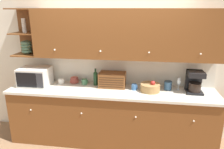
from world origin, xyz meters
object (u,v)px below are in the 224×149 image
Objects in this scene: fruit_basket at (150,87)px; storage_canister at (168,85)px; bowl_stack_on_counter at (74,80)px; bread_box at (112,80)px; coffee_maker at (195,82)px; mug_patterned_third at (61,81)px; wine_bottle at (96,78)px; mug at (134,87)px; mug_blue_second at (85,82)px; wine_glass at (179,82)px; microwave at (35,77)px.

fruit_basket is 2.17× the size of storage_canister.
bread_box is at bearing -6.01° from bowl_stack_on_counter.
mug_patterned_third is at bearing 177.77° from coffee_maker.
wine_bottle is 0.30m from bread_box.
mug_patterned_third is at bearing 174.46° from fruit_basket.
mug is at bearing -171.09° from storage_canister.
mug_patterned_third is 0.42m from mug_blue_second.
fruit_basket is at bearing -8.72° from bowl_stack_on_counter.
wine_glass is (0.46, 0.12, 0.08)m from fruit_basket.
mug_patterned_third is 0.62m from wine_bottle.
mug_patterned_third is 0.66× the size of bowl_stack_on_counter.
mug_blue_second is 0.51× the size of wine_glass.
microwave is 1.67× the size of wine_bottle.
coffee_maker is (1.80, -0.11, 0.13)m from mug_blue_second.
wine_bottle is at bearing -6.09° from bowl_stack_on_counter.
mug_patterned_third is (0.41, 0.14, -0.11)m from microwave.
coffee_maker is (2.62, 0.05, 0.02)m from microwave.
storage_canister is at bearing -1.16° from mug_patterned_third.
microwave reaches higher than mug_patterned_third.
wine_bottle is at bearing -2.77° from mug_blue_second.
wine_glass is at bearing -0.77° from mug_patterned_third.
wine_bottle is (0.39, -0.04, 0.08)m from bowl_stack_on_counter.
bowl_stack_on_counter is 2.00m from coffee_maker.
microwave is 2.62m from coffee_maker.
bread_box is (0.29, -0.03, -0.01)m from wine_bottle.
fruit_basket is at bearing -6.23° from mug.
bowl_stack_on_counter is 1.33m from fruit_basket.
mug_patterned_third is 0.99× the size of mug_blue_second.
mug_blue_second is at bearing -9.50° from bowl_stack_on_counter.
bowl_stack_on_counter is 1.50× the size of mug_blue_second.
fruit_basket is at bearing -174.75° from coffee_maker.
microwave is 3.44× the size of storage_canister.
wine_glass reaches higher than bowl_stack_on_counter.
mug is 0.94m from coffee_maker.
mug_blue_second is 0.22m from wine_bottle.
bread_box is at bearing 178.94° from storage_canister.
bread_box reaches higher than wine_glass.
wine_glass is at bearing 15.00° from fruit_basket.
mug_blue_second is 0.88m from mug.
microwave reaches higher than fruit_basket.
mug_blue_second is at bearing 170.73° from mug.
mug_blue_second is (0.19, -0.03, -0.01)m from bowl_stack_on_counter.
wine_bottle is 0.68m from mug.
storage_canister is (1.40, -0.06, 0.03)m from mug_blue_second.
bread_box reaches higher than mug_blue_second.
bowl_stack_on_counter is (0.22, 0.05, 0.01)m from mug_patterned_third.
storage_canister is at bearing -2.25° from wine_bottle.
mug_patterned_third is at bearing 178.74° from bread_box.
fruit_basket is (1.53, -0.15, 0.02)m from mug_patterned_third.
bowl_stack_on_counter is 1.60m from storage_canister.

